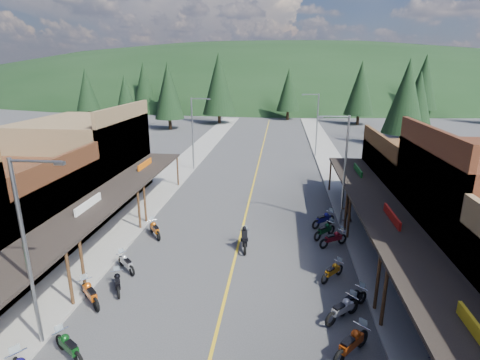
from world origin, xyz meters
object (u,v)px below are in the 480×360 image
(streetlight_0, at_px, (29,248))
(bike_east_5, at_px, (351,343))
(pedestrian_east_a, at_px, (434,344))
(pine_4, at_px, (361,88))
(pine_2, at_px, (219,84))
(pine_7, at_px, (144,84))
(pine_11, at_px, (406,96))
(bike_west_6, at_px, (90,292))
(bike_east_11, at_px, (324,219))
(shop_east_3, at_px, (423,182))
(pine_1, at_px, (168,85))
(bike_west_5, at_px, (68,345))
(rider_on_bike, at_px, (245,239))
(bike_east_10, at_px, (325,230))
(bike_east_8, at_px, (332,271))
(pedestrian_east_b, at_px, (347,209))
(streetlight_3, at_px, (316,122))
(pine_3, at_px, (289,90))
(bike_east_9, at_px, (333,238))
(bike_west_8, at_px, (126,262))
(shop_west_3, at_px, (87,160))
(pine_10, at_px, (168,92))
(pine_8, at_px, (126,101))
(streetlight_1, at_px, (194,131))
(bike_west_9, at_px, (155,229))
(pine_9, at_px, (418,99))
(bike_east_7, at_px, (353,299))
(streetlight_2, at_px, (343,166))
(bike_east_6, at_px, (342,308))
(pine_0, at_px, (87,90))
(pine_5, at_px, (424,82))
(shop_west_2, at_px, (11,213))

(streetlight_0, relative_size, bike_east_5, 3.45)
(bike_east_5, height_order, pedestrian_east_a, pedestrian_east_a)
(pine_4, bearing_deg, pine_2, -175.91)
(pine_7, height_order, pine_11, pine_7)
(bike_west_6, height_order, bike_east_11, bike_west_6)
(shop_east_3, height_order, pine_1, pine_1)
(bike_west_5, bearing_deg, rider_on_bike, 2.72)
(streetlight_0, xyz_separation_m, bike_east_5, (12.51, 0.68, -3.80))
(pine_7, distance_m, bike_east_10, 80.07)
(streetlight_0, distance_m, pine_11, 51.67)
(bike_east_8, height_order, pedestrian_east_b, pedestrian_east_b)
(streetlight_3, distance_m, pedestrian_east_b, 21.80)
(pine_3, xyz_separation_m, bike_east_9, (2.11, -61.57, -5.89))
(bike_west_8, relative_size, bike_east_8, 1.03)
(shop_west_3, distance_m, pine_10, 39.07)
(pine_8, distance_m, pine_11, 42.06)
(streetlight_1, xyz_separation_m, bike_west_9, (1.17, -17.40, -3.87))
(pine_9, bearing_deg, bike_east_7, -110.68)
(streetlight_1, bearing_deg, pedestrian_east_a, -60.41)
(streetlight_1, bearing_deg, streetlight_2, -45.20)
(shop_west_3, xyz_separation_m, bike_west_9, (8.00, -6.70, -2.92))
(bike_west_9, bearing_deg, bike_east_6, -69.66)
(streetlight_0, bearing_deg, bike_east_10, 42.70)
(shop_east_3, bearing_deg, pedestrian_east_b, -155.50)
(streetlight_1, bearing_deg, pine_1, 109.55)
(pine_0, bearing_deg, streetlight_2, -48.99)
(bike_east_6, height_order, bike_east_10, bike_east_6)
(bike_west_8, bearing_deg, pine_7, 62.67)
(pine_5, bearing_deg, bike_west_8, -119.03)
(pine_8, distance_m, bike_east_6, 51.38)
(shop_west_3, relative_size, rider_on_bike, 4.79)
(pine_11, bearing_deg, pedestrian_east_a, -104.71)
(shop_east_3, bearing_deg, bike_west_8, -150.25)
(streetlight_1, xyz_separation_m, bike_east_5, (12.51, -27.32, -3.80))
(streetlight_0, height_order, bike_west_8, streetlight_0)
(streetlight_2, distance_m, bike_east_7, 10.96)
(bike_west_5, height_order, bike_east_5, bike_east_5)
(shop_west_2, relative_size, streetlight_3, 1.36)
(pine_0, relative_size, pine_10, 0.95)
(streetlight_0, distance_m, bike_east_11, 19.00)
(shop_west_2, relative_size, pine_0, 0.99)
(shop_west_2, xyz_separation_m, pine_2, (3.75, 56.30, 5.46))
(bike_east_7, bearing_deg, shop_west_3, -168.32)
(streetlight_0, xyz_separation_m, pedestrian_east_a, (15.56, 0.61, -3.52))
(pine_2, xyz_separation_m, bike_west_6, (3.55, -61.11, -7.36))
(streetlight_1, distance_m, pine_5, 64.73)
(pine_0, distance_m, pine_1, 17.90)
(streetlight_0, bearing_deg, streetlight_2, 45.20)
(pine_9, relative_size, bike_east_5, 4.66)
(streetlight_2, relative_size, pine_1, 0.64)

